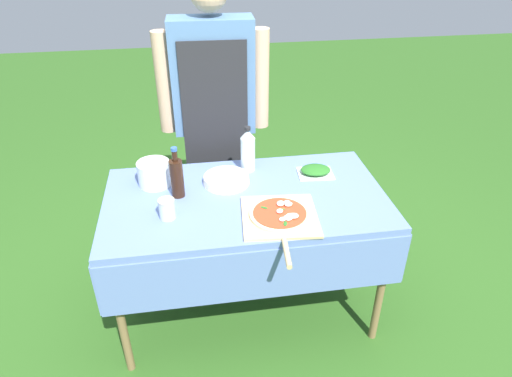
% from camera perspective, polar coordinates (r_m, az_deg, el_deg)
% --- Properties ---
extents(ground_plane, '(12.00, 12.00, 0.00)m').
position_cam_1_polar(ground_plane, '(2.76, -1.10, -14.43)').
color(ground_plane, '#2D5B1E').
extents(prep_table, '(1.41, 0.79, 0.76)m').
position_cam_1_polar(prep_table, '(2.31, -1.28, -2.64)').
color(prep_table, '#607AB7').
rests_on(prep_table, ground).
extents(person_cook, '(0.64, 0.22, 1.71)m').
position_cam_1_polar(person_cook, '(2.71, -5.24, 10.45)').
color(person_cook, '#333D56').
rests_on(person_cook, ground).
extents(pizza_on_peel, '(0.38, 0.54, 0.05)m').
position_cam_1_polar(pizza_on_peel, '(2.11, 3.05, -3.47)').
color(pizza_on_peel, '#D1B27F').
rests_on(pizza_on_peel, prep_table).
extents(oil_bottle, '(0.07, 0.07, 0.27)m').
position_cam_1_polar(oil_bottle, '(2.25, -9.86, 1.39)').
color(oil_bottle, black).
rests_on(oil_bottle, prep_table).
extents(water_bottle, '(0.08, 0.08, 0.25)m').
position_cam_1_polar(water_bottle, '(2.45, -1.03, 4.83)').
color(water_bottle, silver).
rests_on(water_bottle, prep_table).
extents(herb_container, '(0.20, 0.16, 0.04)m').
position_cam_1_polar(herb_container, '(2.47, 7.45, 2.25)').
color(herb_container, silver).
rests_on(herb_container, prep_table).
extents(mixing_tub, '(0.17, 0.17, 0.13)m').
position_cam_1_polar(mixing_tub, '(2.39, -12.61, 1.84)').
color(mixing_tub, silver).
rests_on(mixing_tub, prep_table).
extents(plate_stack, '(0.24, 0.24, 0.04)m').
position_cam_1_polar(plate_stack, '(2.37, -3.73, 1.12)').
color(plate_stack, white).
rests_on(plate_stack, prep_table).
extents(sauce_jar, '(0.08, 0.08, 0.10)m').
position_cam_1_polar(sauce_jar, '(2.13, -11.04, -2.64)').
color(sauce_jar, silver).
rests_on(sauce_jar, prep_table).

